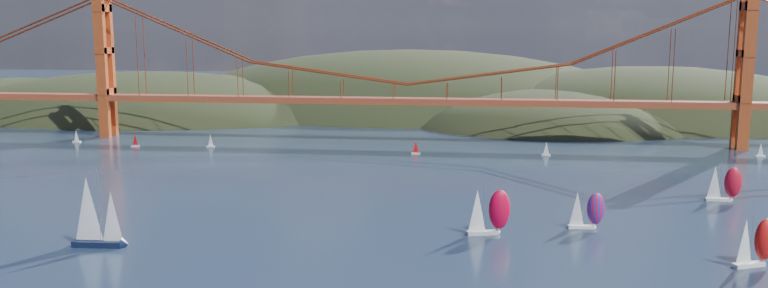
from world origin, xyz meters
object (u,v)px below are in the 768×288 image
(racer_0, at_px, (488,211))
(racer_1, at_px, (755,241))
(sloop_navy, at_px, (95,213))
(racer_3, at_px, (723,183))
(racer_rwb, at_px, (586,209))

(racer_0, relative_size, racer_1, 1.08)
(sloop_navy, xyz_separation_m, racer_0, (77.86, 18.98, -1.84))
(sloop_navy, xyz_separation_m, racer_1, (126.26, 3.69, -2.20))
(racer_0, distance_m, racer_3, 70.52)
(racer_1, bearing_deg, sloop_navy, 157.95)
(sloop_navy, bearing_deg, racer_rwb, 11.72)
(racer_0, xyz_separation_m, racer_3, (59.13, 38.42, -0.48))
(racer_rwb, bearing_deg, racer_3, 35.15)
(sloop_navy, height_order, racer_rwb, sloop_navy)
(sloop_navy, bearing_deg, racer_1, -1.57)
(racer_1, height_order, racer_3, racer_1)
(racer_3, bearing_deg, racer_1, -101.09)
(racer_3, bearing_deg, racer_rwb, -140.56)
(sloop_navy, xyz_separation_m, racer_rwb, (99.14, 26.51, -2.71))
(racer_0, height_order, racer_rwb, racer_0)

